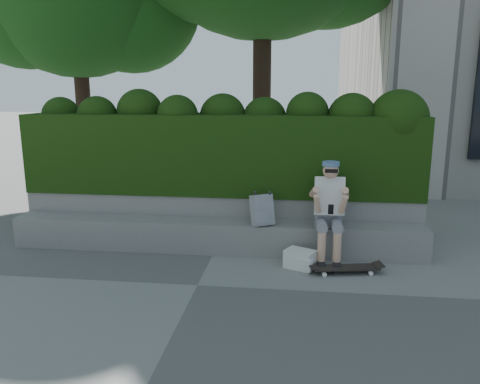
# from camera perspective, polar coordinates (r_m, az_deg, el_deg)

# --- Properties ---
(ground) EXTENTS (80.00, 80.00, 0.00)m
(ground) POSITION_cam_1_polar(r_m,az_deg,el_deg) (5.80, -5.21, -11.26)
(ground) COLOR slate
(ground) RESTS_ON ground
(bench_ledge) EXTENTS (6.00, 0.45, 0.45)m
(bench_ledge) POSITION_cam_1_polar(r_m,az_deg,el_deg) (6.87, -3.08, -5.38)
(bench_ledge) COLOR gray
(bench_ledge) RESTS_ON ground
(planter_wall) EXTENTS (6.00, 0.50, 0.75)m
(planter_wall) POSITION_cam_1_polar(r_m,az_deg,el_deg) (7.27, -2.45, -3.12)
(planter_wall) COLOR gray
(planter_wall) RESTS_ON ground
(hedge) EXTENTS (6.00, 1.00, 1.20)m
(hedge) POSITION_cam_1_polar(r_m,az_deg,el_deg) (7.29, -2.24, 4.76)
(hedge) COLOR black
(hedge) RESTS_ON planter_wall
(person) EXTENTS (0.40, 0.76, 1.38)m
(person) POSITION_cam_1_polar(r_m,az_deg,el_deg) (6.47, 10.82, -1.86)
(person) COLOR slate
(person) RESTS_ON ground
(skateboard) EXTENTS (0.88, 0.37, 0.09)m
(skateboard) POSITION_cam_1_polar(r_m,az_deg,el_deg) (6.24, 12.76, -9.01)
(skateboard) COLOR black
(skateboard) RESTS_ON ground
(backpack_plaid) EXTENTS (0.33, 0.29, 0.43)m
(backpack_plaid) POSITION_cam_1_polar(r_m,az_deg,el_deg) (6.56, 2.71, -2.20)
(backpack_plaid) COLOR #9F9FA3
(backpack_plaid) RESTS_ON bench_ledge
(backpack_ground) EXTENTS (0.45, 0.40, 0.24)m
(backpack_ground) POSITION_cam_1_polar(r_m,az_deg,el_deg) (6.31, 7.33, -8.10)
(backpack_ground) COLOR silver
(backpack_ground) RESTS_ON ground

